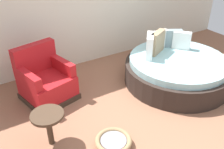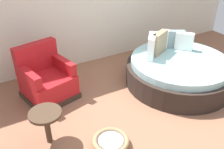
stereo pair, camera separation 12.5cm
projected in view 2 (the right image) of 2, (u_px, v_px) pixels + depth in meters
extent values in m
cube|color=#936047|center=(152.00, 119.00, 3.91)|extent=(8.00, 8.00, 0.02)
cylinder|color=#2D231E|center=(178.00, 74.00, 4.72)|extent=(1.99, 1.99, 0.40)
cylinder|color=#9ED1D6|center=(180.00, 62.00, 4.59)|extent=(1.83, 1.83, 0.12)
cube|color=white|center=(184.00, 41.00, 4.84)|extent=(0.32, 0.34, 0.35)
cube|color=gray|center=(175.00, 39.00, 4.93)|extent=(0.37, 0.28, 0.35)
cube|color=white|center=(162.00, 40.00, 4.87)|extent=(0.37, 0.13, 0.36)
cube|color=tan|center=(159.00, 43.00, 4.67)|extent=(0.44, 0.29, 0.43)
cube|color=white|center=(151.00, 46.00, 4.54)|extent=(0.37, 0.40, 0.43)
cube|color=#38281E|center=(50.00, 94.00, 4.39)|extent=(0.96, 0.96, 0.10)
cube|color=red|center=(49.00, 84.00, 4.28)|extent=(0.92, 0.92, 0.34)
cube|color=red|center=(36.00, 57.00, 4.26)|extent=(0.78, 0.33, 0.50)
cube|color=red|center=(29.00, 77.00, 3.95)|extent=(0.28, 0.69, 0.22)
cube|color=red|center=(63.00, 64.00, 4.32)|extent=(0.28, 0.69, 0.22)
cylinder|color=#9E7F56|center=(111.00, 144.00, 3.40)|extent=(0.44, 0.44, 0.06)
torus|color=#9E7F56|center=(111.00, 141.00, 3.37)|extent=(0.51, 0.51, 0.07)
cylinder|color=gray|center=(111.00, 141.00, 3.37)|extent=(0.36, 0.36, 0.05)
cylinder|color=#473323|center=(48.00, 128.00, 3.37)|extent=(0.08, 0.08, 0.48)
cylinder|color=#473323|center=(45.00, 114.00, 3.24)|extent=(0.44, 0.44, 0.04)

